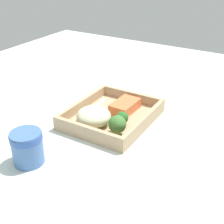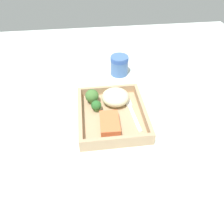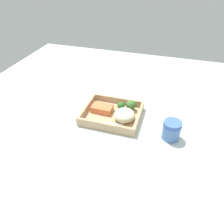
# 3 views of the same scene
# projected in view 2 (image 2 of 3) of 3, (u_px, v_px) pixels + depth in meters

# --- Properties ---
(ground_plane) EXTENTS (1.60, 1.60, 0.02)m
(ground_plane) POSITION_uv_depth(u_px,v_px,m) (112.00, 120.00, 0.73)
(ground_plane) COLOR silver
(takeout_tray) EXTENTS (0.26, 0.22, 0.01)m
(takeout_tray) POSITION_uv_depth(u_px,v_px,m) (112.00, 117.00, 0.72)
(takeout_tray) COLOR tan
(takeout_tray) RESTS_ON ground_plane
(tray_rim) EXTENTS (0.26, 0.22, 0.03)m
(tray_rim) POSITION_uv_depth(u_px,v_px,m) (112.00, 112.00, 0.71)
(tray_rim) COLOR tan
(tray_rim) RESTS_ON takeout_tray
(salmon_fillet) EXTENTS (0.10, 0.06, 0.03)m
(salmon_fillet) POSITION_uv_depth(u_px,v_px,m) (110.00, 124.00, 0.67)
(salmon_fillet) COLOR #E67240
(salmon_fillet) RESTS_ON takeout_tray
(mashed_potatoes) EXTENTS (0.09, 0.09, 0.05)m
(mashed_potatoes) POSITION_uv_depth(u_px,v_px,m) (115.00, 97.00, 0.75)
(mashed_potatoes) COLOR beige
(mashed_potatoes) RESTS_ON takeout_tray
(broccoli_floret_1) EXTENTS (0.05, 0.05, 0.05)m
(broccoli_floret_1) POSITION_uv_depth(u_px,v_px,m) (92.00, 96.00, 0.75)
(broccoli_floret_1) COLOR #8BAE5F
(broccoli_floret_1) RESTS_ON takeout_tray
(broccoli_floret_2) EXTENTS (0.03, 0.03, 0.04)m
(broccoli_floret_2) POSITION_uv_depth(u_px,v_px,m) (96.00, 106.00, 0.72)
(broccoli_floret_2) COLOR #7EA966
(broccoli_floret_2) RESTS_ON takeout_tray
(fork) EXTENTS (0.16, 0.03, 0.00)m
(fork) POSITION_uv_depth(u_px,v_px,m) (132.00, 112.00, 0.73)
(fork) COLOR white
(fork) RESTS_ON takeout_tray
(paper_cup) EXTENTS (0.07, 0.07, 0.08)m
(paper_cup) POSITION_uv_depth(u_px,v_px,m) (119.00, 64.00, 0.90)
(paper_cup) COLOR #476DAA
(paper_cup) RESTS_ON ground_plane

